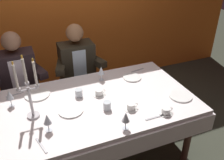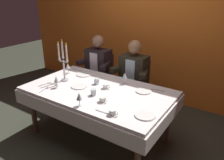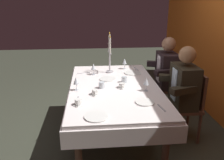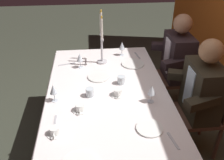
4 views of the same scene
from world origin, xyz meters
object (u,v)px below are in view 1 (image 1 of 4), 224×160
(coffee_cup_0, at_px, (166,111))
(candelabra, at_px, (29,93))
(wine_glass_2, at_px, (9,95))
(seated_diner_0, at_px, (18,73))
(wine_glass_1, at_px, (126,117))
(water_tumbler_1, at_px, (79,93))
(dinner_plate_3, at_px, (37,95))
(dinner_plate_1, at_px, (71,111))
(wine_glass_0, at_px, (47,120))
(seated_diner_1, at_px, (77,63))
(dining_table, at_px, (96,111))
(wine_glass_3, at_px, (101,71))
(dinner_plate_0, at_px, (181,96))
(coffee_cup_2, at_px, (131,107))
(dinner_plate_2, at_px, (132,77))
(coffee_cup_1, at_px, (99,93))
(water_tumbler_0, at_px, (107,106))

(coffee_cup_0, bearing_deg, candelabra, 159.36)
(wine_glass_2, relative_size, seated_diner_0, 0.13)
(wine_glass_1, xyz_separation_m, water_tumbler_1, (-0.22, 0.61, -0.08))
(wine_glass_1, distance_m, coffee_cup_0, 0.43)
(dinner_plate_3, xyz_separation_m, wine_glass_2, (-0.25, -0.09, 0.11))
(dinner_plate_1, height_order, coffee_cup_0, coffee_cup_0)
(wine_glass_0, relative_size, wine_glass_2, 1.00)
(coffee_cup_0, xyz_separation_m, seated_diner_1, (-0.46, 1.31, -0.03))
(dining_table, relative_size, wine_glass_3, 11.83)
(wine_glass_0, xyz_separation_m, wine_glass_1, (0.59, -0.21, 0.00))
(dining_table, relative_size, dinner_plate_1, 8.60)
(seated_diner_0, distance_m, seated_diner_1, 0.71)
(dinner_plate_0, distance_m, wine_glass_0, 1.30)
(dining_table, relative_size, coffee_cup_2, 14.70)
(dinner_plate_2, height_order, coffee_cup_1, coffee_cup_1)
(coffee_cup_1, bearing_deg, coffee_cup_2, -60.32)
(coffee_cup_2, bearing_deg, seated_diner_1, 99.98)
(dining_table, height_order, water_tumbler_0, water_tumbler_0)
(dinner_plate_1, relative_size, wine_glass_0, 1.38)
(wine_glass_2, height_order, water_tumbler_0, wine_glass_2)
(dinner_plate_1, distance_m, wine_glass_3, 0.63)
(dining_table, xyz_separation_m, candelabra, (-0.58, -0.01, 0.36))
(coffee_cup_2, bearing_deg, candelabra, 164.36)
(candelabra, xyz_separation_m, wine_glass_1, (0.68, -0.45, -0.13))
(wine_glass_2, distance_m, coffee_cup_0, 1.43)
(dining_table, bearing_deg, dinner_plate_3, 147.58)
(candelabra, relative_size, coffee_cup_1, 4.50)
(dinner_plate_3, relative_size, wine_glass_2, 1.51)
(candelabra, height_order, wine_glass_0, candelabra)
(water_tumbler_1, relative_size, seated_diner_0, 0.06)
(wine_glass_1, bearing_deg, water_tumbler_0, 97.75)
(seated_diner_0, bearing_deg, dining_table, -53.72)
(water_tumbler_0, bearing_deg, water_tumbler_1, 120.77)
(dining_table, relative_size, wine_glass_2, 11.83)
(coffee_cup_2, bearing_deg, dinner_plate_0, -0.15)
(wine_glass_1, height_order, seated_diner_0, seated_diner_0)
(wine_glass_2, relative_size, seated_diner_1, 0.13)
(wine_glass_0, relative_size, coffee_cup_0, 1.24)
(candelabra, xyz_separation_m, water_tumbler_1, (0.46, 0.15, -0.20))
(seated_diner_1, bearing_deg, candelabra, -125.58)
(wine_glass_1, relative_size, seated_diner_1, 0.13)
(wine_glass_1, bearing_deg, wine_glass_0, 160.00)
(dinner_plate_1, height_order, coffee_cup_1, coffee_cup_1)
(wine_glass_1, bearing_deg, coffee_cup_2, 53.71)
(dining_table, height_order, water_tumbler_1, water_tumbler_1)
(dining_table, xyz_separation_m, seated_diner_1, (0.06, 0.89, 0.11))
(coffee_cup_1, bearing_deg, wine_glass_1, -86.96)
(seated_diner_0, bearing_deg, water_tumbler_0, -56.01)
(dinner_plate_3, distance_m, wine_glass_0, 0.58)
(wine_glass_2, height_order, coffee_cup_0, wine_glass_2)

